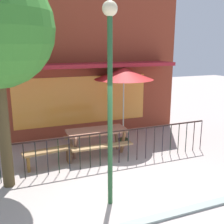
% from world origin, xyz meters
% --- Properties ---
extents(ground, '(40.00, 40.00, 0.00)m').
position_xyz_m(ground, '(0.00, 0.00, 0.00)').
color(ground, '#A2958F').
extents(pub_storefront, '(7.42, 1.49, 4.96)m').
position_xyz_m(pub_storefront, '(0.00, 4.83, 2.47)').
color(pub_storefront, '#462B20').
rests_on(pub_storefront, ground).
extents(patio_fence_front, '(6.25, 0.04, 0.97)m').
position_xyz_m(patio_fence_front, '(-0.00, 1.99, 0.66)').
color(patio_fence_front, black).
rests_on(patio_fence_front, ground).
extents(picnic_table_left, '(1.84, 1.41, 0.79)m').
position_xyz_m(picnic_table_left, '(-0.08, 2.85, 0.61)').
color(picnic_table_left, '#A66E53').
rests_on(picnic_table_left, ground).
extents(patio_umbrella, '(1.99, 1.99, 2.54)m').
position_xyz_m(patio_umbrella, '(1.16, 3.68, 2.33)').
color(patio_umbrella, black).
rests_on(patio_umbrella, ground).
extents(patio_bench, '(1.43, 0.48, 0.48)m').
position_xyz_m(patio_bench, '(-1.59, 2.50, 0.35)').
color(patio_bench, olive).
rests_on(patio_bench, ground).
extents(street_lamp, '(0.28, 0.28, 4.02)m').
position_xyz_m(street_lamp, '(-0.68, 0.20, 2.62)').
color(street_lamp, '#24532C').
rests_on(street_lamp, ground).
extents(curb_edge, '(10.38, 0.20, 0.11)m').
position_xyz_m(curb_edge, '(0.00, -0.65, 0.00)').
color(curb_edge, gray).
rests_on(curb_edge, ground).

